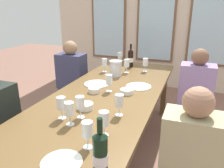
% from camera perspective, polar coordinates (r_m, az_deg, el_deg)
% --- Properties ---
extents(ground_plane, '(12.00, 12.00, 0.00)m').
position_cam_1_polar(ground_plane, '(2.61, -0.98, -17.48)').
color(ground_plane, '#845C4C').
extents(back_wall_with_windows, '(4.18, 0.10, 2.90)m').
position_cam_1_polar(back_wall_with_windows, '(4.52, 11.19, 17.48)').
color(back_wall_with_windows, beige).
rests_on(back_wall_with_windows, ground).
extents(dining_table, '(0.98, 2.64, 0.74)m').
position_cam_1_polar(dining_table, '(2.27, -1.08, -3.64)').
color(dining_table, brown).
rests_on(dining_table, ground).
extents(white_plate_0, '(0.23, 0.23, 0.01)m').
position_cam_1_polar(white_plate_0, '(1.34, -12.52, -18.68)').
color(white_plate_0, white).
rests_on(white_plate_0, dining_table).
extents(white_plate_1, '(0.28, 0.28, 0.01)m').
position_cam_1_polar(white_plate_1, '(2.48, -3.85, 0.01)').
color(white_plate_1, white).
rests_on(white_plate_1, dining_table).
extents(white_plate_2, '(0.26, 0.26, 0.01)m').
position_cam_1_polar(white_plate_2, '(2.41, 6.69, -0.61)').
color(white_plate_2, white).
rests_on(white_plate_2, dining_table).
extents(metal_pitcher, '(0.16, 0.16, 0.19)m').
position_cam_1_polar(metal_pitcher, '(2.74, 0.91, 3.96)').
color(metal_pitcher, silver).
rests_on(metal_pitcher, dining_table).
extents(wine_bottle_0, '(0.08, 0.08, 0.32)m').
position_cam_1_polar(wine_bottle_0, '(1.16, -2.96, -17.30)').
color(wine_bottle_0, black).
rests_on(wine_bottle_0, dining_table).
extents(wine_bottle_2, '(0.08, 0.08, 0.32)m').
position_cam_1_polar(wine_bottle_2, '(3.17, 4.68, 6.49)').
color(wine_bottle_2, black).
rests_on(wine_bottle_2, dining_table).
extents(tasting_bowl_0, '(0.12, 0.12, 0.05)m').
position_cam_1_polar(tasting_bowl_0, '(2.25, -4.48, -1.54)').
color(tasting_bowl_0, white).
rests_on(tasting_bowl_0, dining_table).
extents(tasting_bowl_1, '(0.13, 0.13, 0.05)m').
position_cam_1_polar(tasting_bowl_1, '(1.90, -6.65, -5.54)').
color(tasting_bowl_1, silver).
rests_on(tasting_bowl_1, dining_table).
extents(tasting_bowl_2, '(0.13, 0.13, 0.05)m').
position_cam_1_polar(tasting_bowl_2, '(2.22, 3.74, -1.86)').
color(tasting_bowl_2, white).
rests_on(tasting_bowl_2, dining_table).
extents(wine_glass_0, '(0.07, 0.07, 0.17)m').
position_cam_1_polar(wine_glass_0, '(1.37, -6.23, -11.37)').
color(wine_glass_0, white).
rests_on(wine_glass_0, dining_table).
extents(wine_glass_1, '(0.07, 0.07, 0.17)m').
position_cam_1_polar(wine_glass_1, '(1.75, 1.84, -4.41)').
color(wine_glass_1, white).
rests_on(wine_glass_1, dining_table).
extents(wine_glass_2, '(0.07, 0.07, 0.17)m').
position_cam_1_polar(wine_glass_2, '(2.92, -1.90, 5.37)').
color(wine_glass_2, white).
rests_on(wine_glass_2, dining_table).
extents(wine_glass_3, '(0.07, 0.07, 0.17)m').
position_cam_1_polar(wine_glass_3, '(3.33, 2.02, 7.10)').
color(wine_glass_3, white).
rests_on(wine_glass_3, dining_table).
extents(wine_glass_4, '(0.07, 0.07, 0.17)m').
position_cam_1_polar(wine_glass_4, '(1.49, -2.02, -8.93)').
color(wine_glass_4, white).
rests_on(wine_glass_4, dining_table).
extents(wine_glass_5, '(0.07, 0.07, 0.17)m').
position_cam_1_polar(wine_glass_5, '(2.97, 8.38, 5.41)').
color(wine_glass_5, white).
rests_on(wine_glass_5, dining_table).
extents(wine_glass_6, '(0.07, 0.07, 0.17)m').
position_cam_1_polar(wine_glass_6, '(2.24, -0.71, 0.94)').
color(wine_glass_6, white).
rests_on(wine_glass_6, dining_table).
extents(wine_glass_7, '(0.07, 0.07, 0.17)m').
position_cam_1_polar(wine_glass_7, '(1.73, -8.08, -4.85)').
color(wine_glass_7, white).
rests_on(wine_glass_7, dining_table).
extents(wine_glass_8, '(0.07, 0.07, 0.17)m').
position_cam_1_polar(wine_glass_8, '(1.64, -10.65, -6.37)').
color(wine_glass_8, white).
rests_on(wine_glass_8, dining_table).
extents(wine_glass_9, '(0.07, 0.07, 0.17)m').
position_cam_1_polar(wine_glass_9, '(2.89, 3.72, 5.10)').
color(wine_glass_9, white).
rests_on(wine_glass_9, dining_table).
extents(wine_glass_10, '(0.07, 0.07, 0.17)m').
position_cam_1_polar(wine_glass_10, '(1.74, -12.63, -4.85)').
color(wine_glass_10, white).
rests_on(wine_glass_10, dining_table).
extents(seated_person_0, '(0.38, 0.24, 1.11)m').
position_cam_1_polar(seated_person_0, '(3.26, -9.93, 0.45)').
color(seated_person_0, '#282B2E').
rests_on(seated_person_0, ground).
extents(seated_person_1, '(0.38, 0.24, 1.11)m').
position_cam_1_polar(seated_person_1, '(2.84, 20.05, -3.30)').
color(seated_person_1, '#3A3639').
rests_on(seated_person_1, ground).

